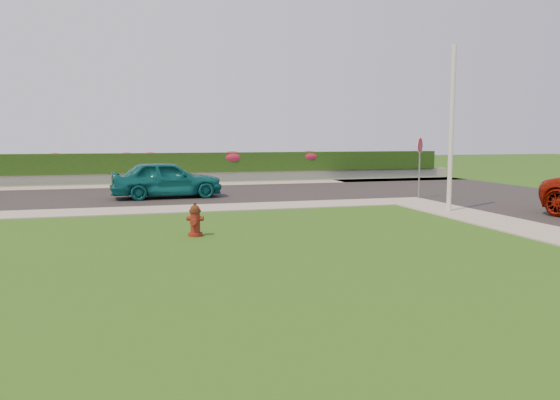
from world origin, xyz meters
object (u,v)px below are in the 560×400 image
object	(u,v)px
sedan_teal	(167,179)
stop_sign	(420,153)
fire_hydrant	(195,220)
utility_pole	(451,129)

from	to	relation	value
sedan_teal	stop_sign	distance (m)	10.61
fire_hydrant	sedan_teal	bearing A→B (deg)	111.92
sedan_teal	utility_pole	xyz separation A→B (m)	(9.13, -6.84, 2.02)
utility_pole	fire_hydrant	bearing A→B (deg)	-165.56
utility_pole	stop_sign	xyz separation A→B (m)	(0.94, 3.68, -0.91)
utility_pole	stop_sign	distance (m)	3.90
sedan_teal	stop_sign	size ratio (longest dim) A/B	1.77
sedan_teal	utility_pole	bearing A→B (deg)	-130.68
stop_sign	utility_pole	bearing A→B (deg)	-124.63
stop_sign	fire_hydrant	bearing A→B (deg)	-169.29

